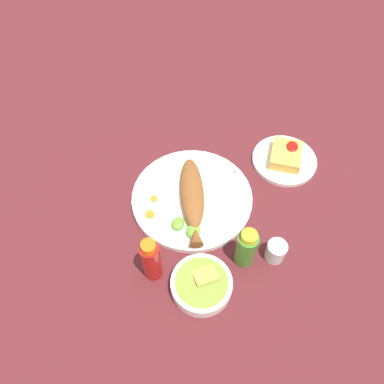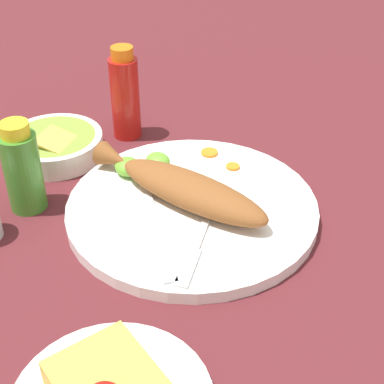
{
  "view_description": "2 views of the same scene",
  "coord_description": "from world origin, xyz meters",
  "px_view_note": "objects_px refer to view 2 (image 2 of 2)",
  "views": [
    {
      "loc": [
        -0.6,
        -0.15,
        0.93
      ],
      "look_at": [
        0.0,
        0.0,
        0.04
      ],
      "focal_mm": 35.0,
      "sensor_mm": 36.0,
      "label": 1
    },
    {
      "loc": [
        0.54,
        -0.39,
        0.51
      ],
      "look_at": [
        0.0,
        0.0,
        0.04
      ],
      "focal_mm": 55.0,
      "sensor_mm": 36.0,
      "label": 2
    }
  ],
  "objects_px": {
    "fried_fish": "(184,188)",
    "fork_near": "(197,245)",
    "fork_far": "(160,241)",
    "hot_sauce_bottle_green": "(22,169)",
    "main_plate": "(192,209)",
    "hot_sauce_bottle_red": "(125,95)",
    "guacamole_bowl": "(55,144)"
  },
  "relations": [
    {
      "from": "fork_near",
      "to": "hot_sauce_bottle_red",
      "type": "xyz_separation_m",
      "value": [
        -0.33,
        0.09,
        0.06
      ]
    },
    {
      "from": "hot_sauce_bottle_red",
      "to": "guacamole_bowl",
      "type": "bearing_deg",
      "value": -94.1
    },
    {
      "from": "fork_far",
      "to": "hot_sauce_bottle_red",
      "type": "bearing_deg",
      "value": -179.24
    },
    {
      "from": "fork_near",
      "to": "hot_sauce_bottle_green",
      "type": "bearing_deg",
      "value": -99.78
    },
    {
      "from": "fried_fish",
      "to": "fork_near",
      "type": "xyz_separation_m",
      "value": [
        0.09,
        -0.04,
        -0.02
      ]
    },
    {
      "from": "main_plate",
      "to": "hot_sauce_bottle_red",
      "type": "height_order",
      "value": "hot_sauce_bottle_red"
    },
    {
      "from": "fried_fish",
      "to": "hot_sauce_bottle_green",
      "type": "relative_size",
      "value": 2.17
    },
    {
      "from": "fork_near",
      "to": "guacamole_bowl",
      "type": "xyz_separation_m",
      "value": [
        -0.34,
        -0.04,
        0.0
      ]
    },
    {
      "from": "hot_sauce_bottle_red",
      "to": "fork_far",
      "type": "bearing_deg",
      "value": -22.84
    },
    {
      "from": "main_plate",
      "to": "hot_sauce_bottle_red",
      "type": "bearing_deg",
      "value": 170.64
    },
    {
      "from": "fork_far",
      "to": "hot_sauce_bottle_green",
      "type": "distance_m",
      "value": 0.23
    },
    {
      "from": "hot_sauce_bottle_green",
      "to": "guacamole_bowl",
      "type": "distance_m",
      "value": 0.15
    },
    {
      "from": "fork_near",
      "to": "hot_sauce_bottle_green",
      "type": "relative_size",
      "value": 1.1
    },
    {
      "from": "main_plate",
      "to": "guacamole_bowl",
      "type": "height_order",
      "value": "guacamole_bowl"
    },
    {
      "from": "fried_fish",
      "to": "fork_far",
      "type": "distance_m",
      "value": 0.1
    },
    {
      "from": "fried_fish",
      "to": "fork_near",
      "type": "distance_m",
      "value": 0.1
    },
    {
      "from": "main_plate",
      "to": "fork_far",
      "type": "distance_m",
      "value": 0.09
    },
    {
      "from": "main_plate",
      "to": "guacamole_bowl",
      "type": "distance_m",
      "value": 0.27
    },
    {
      "from": "fork_near",
      "to": "fried_fish",
      "type": "bearing_deg",
      "value": -155.13
    },
    {
      "from": "fried_fish",
      "to": "hot_sauce_bottle_red",
      "type": "height_order",
      "value": "hot_sauce_bottle_red"
    },
    {
      "from": "fork_near",
      "to": "hot_sauce_bottle_red",
      "type": "height_order",
      "value": "hot_sauce_bottle_red"
    },
    {
      "from": "main_plate",
      "to": "fork_far",
      "type": "bearing_deg",
      "value": -62.01
    },
    {
      "from": "fried_fish",
      "to": "guacamole_bowl",
      "type": "relative_size",
      "value": 1.9
    },
    {
      "from": "fried_fish",
      "to": "fork_near",
      "type": "height_order",
      "value": "fried_fish"
    },
    {
      "from": "fork_near",
      "to": "fork_far",
      "type": "bearing_deg",
      "value": -85.01
    },
    {
      "from": "fork_far",
      "to": "guacamole_bowl",
      "type": "height_order",
      "value": "guacamole_bowl"
    },
    {
      "from": "fork_far",
      "to": "hot_sauce_bottle_green",
      "type": "relative_size",
      "value": 1.28
    },
    {
      "from": "fried_fish",
      "to": "guacamole_bowl",
      "type": "xyz_separation_m",
      "value": [
        -0.24,
        -0.09,
        -0.02
      ]
    },
    {
      "from": "fork_far",
      "to": "hot_sauce_bottle_green",
      "type": "bearing_deg",
      "value": -129.69
    },
    {
      "from": "fork_far",
      "to": "guacamole_bowl",
      "type": "relative_size",
      "value": 1.12
    },
    {
      "from": "hot_sauce_bottle_green",
      "to": "fork_near",
      "type": "bearing_deg",
      "value": 29.9
    },
    {
      "from": "hot_sauce_bottle_red",
      "to": "fork_near",
      "type": "bearing_deg",
      "value": -15.3
    }
  ]
}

